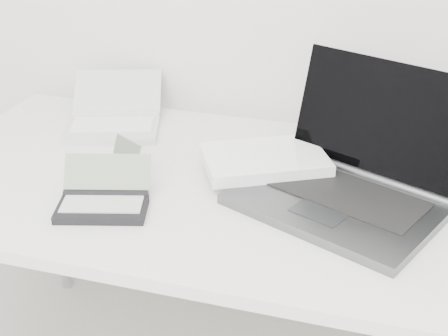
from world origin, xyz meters
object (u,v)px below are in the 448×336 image
(netbook_open_white, at_px, (114,119))
(palmtop_charcoal, at_px, (104,200))
(laptop_large, at_px, (324,173))
(desk, at_px, (241,201))

(netbook_open_white, xyz_separation_m, palmtop_charcoal, (0.17, -0.42, -0.00))
(palmtop_charcoal, bearing_deg, laptop_large, 9.54)
(netbook_open_white, bearing_deg, palmtop_charcoal, -85.12)
(desk, height_order, netbook_open_white, netbook_open_white)
(desk, xyz_separation_m, netbook_open_white, (-0.44, 0.23, 0.07))
(desk, bearing_deg, laptop_large, 6.99)
(laptop_large, relative_size, netbook_open_white, 1.74)
(laptop_large, distance_m, netbook_open_white, 0.66)
(laptop_large, relative_size, palmtop_charcoal, 2.80)
(desk, height_order, palmtop_charcoal, palmtop_charcoal)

